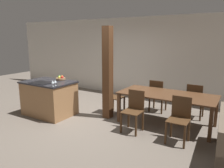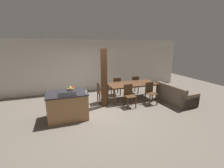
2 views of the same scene
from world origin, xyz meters
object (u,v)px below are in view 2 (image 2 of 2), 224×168
object	(u,v)px
wine_glass_middle	(86,90)
timber_post	(104,78)
wine_glass_near	(86,91)
dining_chair_near_right	(150,93)
fruit_bowl	(71,88)
dining_chair_near_left	(129,95)
dining_chair_far_left	(116,86)
dining_chair_head_end	(101,92)
couch	(175,96)
kitchen_island	(68,105)
dining_table	(132,85)
dining_chair_far_right	(134,84)

from	to	relation	value
wine_glass_middle	timber_post	xyz separation A→B (m)	(0.88, 0.93, 0.14)
wine_glass_near	dining_chair_near_right	xyz separation A→B (m)	(2.79, 0.61, -0.53)
fruit_bowl	timber_post	xyz separation A→B (m)	(1.31, 0.31, 0.20)
fruit_bowl	wine_glass_near	size ratio (longest dim) A/B	1.80
dining_chair_near_left	dining_chair_far_left	xyz separation A→B (m)	(0.00, 1.48, 0.00)
wine_glass_near	fruit_bowl	bearing A→B (deg)	121.70
fruit_bowl	wine_glass_near	distance (m)	0.82
fruit_bowl	dining_chair_near_left	world-z (taller)	fruit_bowl
dining_chair_near_left	timber_post	distance (m)	1.21
wine_glass_middle	dining_chair_head_end	distance (m)	1.61
couch	timber_post	xyz separation A→B (m)	(-3.01, 0.64, 0.88)
dining_chair_head_end	wine_glass_near	bearing A→B (deg)	148.20
kitchen_island	couch	size ratio (longest dim) A/B	0.78
dining_table	timber_post	world-z (taller)	timber_post
dining_chair_near_left	dining_chair_far_right	world-z (taller)	same
dining_table	dining_chair_head_end	bearing A→B (deg)	-180.00
dining_table	dining_chair_near_right	xyz separation A→B (m)	(0.49, -0.74, -0.18)
dining_chair_head_end	dining_chair_far_right	bearing A→B (deg)	-69.37
kitchen_island	timber_post	distance (m)	1.73
fruit_bowl	wine_glass_near	world-z (taller)	wine_glass_near
wine_glass_middle	dining_chair_near_right	distance (m)	2.89
dining_table	couch	distance (m)	1.91
dining_chair_far_right	timber_post	world-z (taller)	timber_post
kitchen_island	dining_table	distance (m)	3.04
dining_chair_head_end	couch	bearing A→B (deg)	-107.82
couch	fruit_bowl	bearing A→B (deg)	81.45
dining_chair_far_left	timber_post	xyz separation A→B (m)	(-0.93, -1.08, 0.67)
wine_glass_middle	timber_post	size ratio (longest dim) A/B	0.06
dining_chair_far_right	dining_chair_head_end	xyz separation A→B (m)	(-1.96, -0.74, 0.00)
dining_table	timber_post	distance (m)	1.54
dining_chair_near_right	dining_chair_far_right	distance (m)	1.48
dining_chair_far_left	dining_chair_far_right	size ratio (longest dim) A/B	1.00
timber_post	fruit_bowl	bearing A→B (deg)	-166.82
dining_chair_far_left	dining_chair_far_right	xyz separation A→B (m)	(0.99, 0.00, 0.00)
wine_glass_near	timber_post	size ratio (longest dim) A/B	0.06
dining_chair_head_end	couch	xyz separation A→B (m)	(3.06, -0.98, -0.21)
fruit_bowl	dining_chair_head_end	size ratio (longest dim) A/B	0.28
kitchen_island	dining_chair_near_right	size ratio (longest dim) A/B	1.45
dining_chair_head_end	couch	distance (m)	3.22
dining_chair_far_left	timber_post	world-z (taller)	timber_post
wine_glass_near	couch	xyz separation A→B (m)	(3.89, 0.36, -0.74)
kitchen_island	wine_glass_middle	world-z (taller)	wine_glass_middle
dining_chair_head_end	wine_glass_middle	bearing A→B (deg)	146.59
fruit_bowl	wine_glass_middle	size ratio (longest dim) A/B	1.80
dining_chair_head_end	timber_post	xyz separation A→B (m)	(0.05, -0.34, 0.67)
fruit_bowl	dining_chair_far_right	xyz separation A→B (m)	(3.23, 1.38, -0.47)
dining_table	fruit_bowl	bearing A→B (deg)	-166.71
kitchen_island	dining_chair_near_right	world-z (taller)	kitchen_island
dining_chair_near_left	dining_chair_near_right	bearing A→B (deg)	0.00
fruit_bowl	dining_table	world-z (taller)	fruit_bowl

